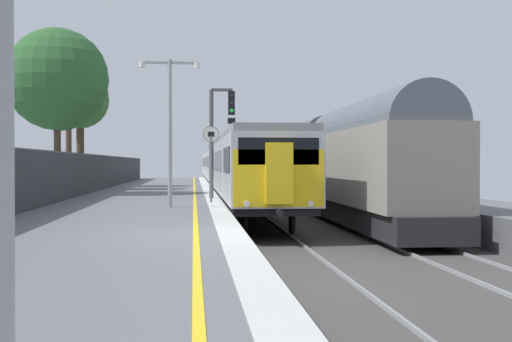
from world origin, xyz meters
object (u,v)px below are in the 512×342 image
freight_train_adjacent_track (306,161)px  background_tree_centre (58,83)px  commuter_train_at_platform (226,166)px  background_tree_right (78,102)px  speed_limit_sign (211,154)px  signal_gantry (218,129)px  background_tree_left (66,81)px  platform_lamp_mid (170,119)px

freight_train_adjacent_track → background_tree_centre: size_ratio=5.37×
commuter_train_at_platform → background_tree_right: background_tree_right is taller
speed_limit_sign → background_tree_centre: (-6.96, 7.09, 3.40)m
signal_gantry → background_tree_left: 16.75m
freight_train_adjacent_track → background_tree_left: bearing=165.3°
platform_lamp_mid → commuter_train_at_platform: bearing=83.5°
freight_train_adjacent_track → background_tree_centre: 14.70m
commuter_train_at_platform → signal_gantry: (-1.46, -22.91, 1.63)m
speed_limit_sign → signal_gantry: bearing=83.4°
platform_lamp_mid → background_tree_left: bearing=109.6°
freight_train_adjacent_track → background_tree_left: (-14.30, 3.75, 4.94)m
freight_train_adjacent_track → signal_gantry: bearing=-118.7°
commuter_train_at_platform → freight_train_adjacent_track: 13.52m
background_tree_left → background_tree_right: 5.26m
commuter_train_at_platform → freight_train_adjacent_track: size_ratio=1.52×
freight_train_adjacent_track → background_tree_right: size_ratio=6.40×
speed_limit_sign → platform_lamp_mid: platform_lamp_mid is taller
speed_limit_sign → background_tree_right: bearing=119.3°
commuter_train_at_platform → speed_limit_sign: commuter_train_at_platform is taller
commuter_train_at_platform → speed_limit_sign: 26.31m
background_tree_left → background_tree_right: bearing=-72.1°
freight_train_adjacent_track → platform_lamp_mid: bearing=-114.5°
signal_gantry → platform_lamp_mid: platform_lamp_mid is taller
speed_limit_sign → background_tree_left: background_tree_left is taller
speed_limit_sign → background_tree_left: bearing=116.3°
speed_limit_sign → background_tree_left: size_ratio=0.33×
platform_lamp_mid → background_tree_right: bearing=110.1°
commuter_train_at_platform → freight_train_adjacent_track: (4.00, -12.91, 0.33)m
platform_lamp_mid → background_tree_centre: background_tree_centre is taller
background_tree_left → freight_train_adjacent_track: bearing=-14.7°
speed_limit_sign → background_tree_left: (-8.45, 17.09, 4.73)m
background_tree_centre → background_tree_right: bearing=89.6°
platform_lamp_mid → background_tree_right: size_ratio=0.74×
signal_gantry → platform_lamp_mid: bearing=-106.8°
commuter_train_at_platform → background_tree_right: (-8.77, -13.89, 3.56)m
freight_train_adjacent_track → speed_limit_sign: size_ratio=14.74×
signal_gantry → platform_lamp_mid: size_ratio=0.95×
freight_train_adjacent_track → background_tree_left: 15.59m
background_tree_centre → speed_limit_sign: bearing=-45.5°
speed_limit_sign → background_tree_right: 14.48m
signal_gantry → speed_limit_sign: bearing=-96.6°
freight_train_adjacent_track → signal_gantry: size_ratio=9.06×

